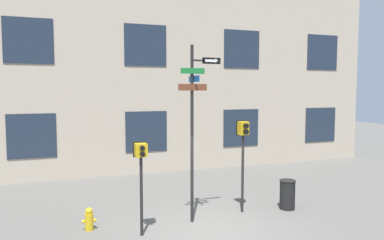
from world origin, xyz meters
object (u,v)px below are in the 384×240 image
at_px(street_sign_pole, 194,119).
at_px(pedestrian_signal_left, 141,163).
at_px(pedestrian_signal_right, 243,141).
at_px(trash_bin, 287,194).
at_px(fire_hydrant, 89,219).

relative_size(street_sign_pole, pedestrian_signal_left, 2.05).
bearing_deg(pedestrian_signal_left, pedestrian_signal_right, 13.20).
relative_size(pedestrian_signal_left, trash_bin, 2.63).
xyz_separation_m(pedestrian_signal_right, trash_bin, (1.50, -0.23, -1.77)).
relative_size(pedestrian_signal_right, trash_bin, 3.05).
distance_m(street_sign_pole, trash_bin, 4.10).
bearing_deg(pedestrian_signal_left, trash_bin, 6.62).
relative_size(pedestrian_signal_left, fire_hydrant, 3.94).
bearing_deg(fire_hydrant, trash_bin, -2.70).
height_order(pedestrian_signal_left, fire_hydrant, pedestrian_signal_left).
distance_m(street_sign_pole, pedestrian_signal_left, 2.04).
bearing_deg(pedestrian_signal_right, pedestrian_signal_left, -166.80).
distance_m(pedestrian_signal_right, trash_bin, 2.33).
height_order(street_sign_pole, fire_hydrant, street_sign_pole).
bearing_deg(pedestrian_signal_right, street_sign_pole, -170.83).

